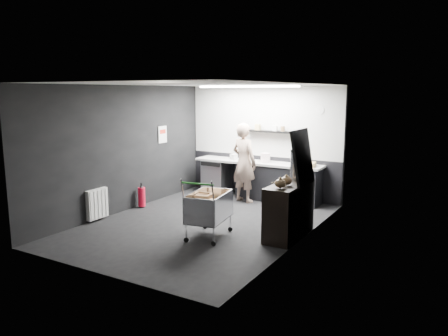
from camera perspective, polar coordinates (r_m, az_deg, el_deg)
The scene contains 22 objects.
floor at distance 8.67m, azimuth -2.74°, elevation -7.26°, with size 5.50×5.50×0.00m, color black.
ceiling at distance 8.28m, azimuth -2.90°, elevation 10.89°, with size 5.50×5.50×0.00m, color white.
wall_back at distance 10.76m, azimuth 5.19°, elevation 3.45°, with size 5.50×5.50×0.00m, color black.
wall_front at distance 6.28m, azimuth -16.62°, elevation -1.65°, with size 5.50×5.50×0.00m, color black.
wall_left at distance 9.59m, azimuth -12.90°, elevation 2.44°, with size 5.50×5.50×0.00m, color black.
wall_right at distance 7.48m, azimuth 10.15°, elevation 0.45°, with size 5.50×5.50×0.00m, color black.
kitchen_wall_panel at distance 10.69m, azimuth 5.19°, elevation 6.11°, with size 3.95×0.02×1.70m, color beige.
dado_panel at distance 10.87m, azimuth 5.08°, elevation -1.01°, with size 3.95×0.02×1.00m, color black.
floating_shelf at distance 10.53m, azimuth 5.90°, elevation 4.78°, with size 1.20×0.22×0.04m, color black.
wall_clock at distance 10.15m, azimuth 12.42°, elevation 7.41°, with size 0.20×0.20×0.03m, color silver.
poster at distance 10.54m, azimuth -8.04°, elevation 4.36°, with size 0.02×0.30×0.40m, color white.
poster_red_band at distance 10.53m, azimuth -8.03°, elevation 4.73°, with size 0.01×0.22×0.10m, color red.
radiator at distance 9.11m, azimuth -16.25°, elevation -4.51°, with size 0.10×0.50×0.60m, color silver.
ceiling_strip at distance 9.88m, azimuth 3.06°, elevation 10.57°, with size 2.40×0.20×0.04m, color white.
prep_counter at distance 10.54m, azimuth 5.02°, elevation -1.59°, with size 3.20×0.61×0.90m.
person at distance 10.18m, azimuth 2.63°, elevation 0.70°, with size 0.68×0.44×1.85m, color beige.
shopping_cart at distance 7.77m, azimuth -2.01°, elevation -5.32°, with size 0.74×1.07×1.09m.
sideboard at distance 7.87m, azimuth 8.68°, elevation -4.55°, with size 0.55×1.29×1.93m.
fire_extinguisher at distance 9.94m, azimuth -10.71°, elevation -3.64°, with size 0.16×0.16×0.53m.
cardboard_box at distance 10.01m, azimuth 10.53°, elevation 0.49°, with size 0.46×0.35×0.09m, color tan.
pink_tub at distance 10.42m, azimuth 5.43°, elevation 1.35°, with size 0.22×0.22×0.22m, color white.
white_container at distance 10.75m, azimuth 1.28°, elevation 1.45°, with size 0.16×0.12×0.14m, color silver.
Camera 1 is at (4.51, -6.94, 2.57)m, focal length 35.00 mm.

